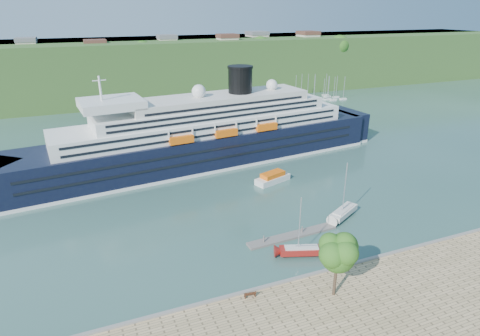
% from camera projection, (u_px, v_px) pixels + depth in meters
% --- Properties ---
extents(ground, '(400.00, 400.00, 0.00)m').
position_uv_depth(ground, '(316.00, 279.00, 58.54)').
color(ground, '#2B4C44').
rests_on(ground, ground).
extents(far_hillside, '(400.00, 50.00, 24.00)m').
position_uv_depth(far_hillside, '(144.00, 68.00, 179.09)').
color(far_hillside, '#2F5120').
rests_on(far_hillside, ground).
extents(quay_coping, '(220.00, 0.50, 0.30)m').
position_uv_depth(quay_coping, '(317.00, 273.00, 57.94)').
color(quay_coping, slate).
rests_on(quay_coping, promenade).
extents(cruise_ship, '(106.86, 26.76, 23.76)m').
position_uv_depth(cruise_ship, '(200.00, 118.00, 97.35)').
color(cruise_ship, black).
rests_on(cruise_ship, ground).
extents(park_bench, '(1.70, 0.85, 1.05)m').
position_uv_depth(park_bench, '(250.00, 294.00, 53.13)').
color(park_bench, '#4B2815').
rests_on(park_bench, promenade).
extents(promenade_tree, '(6.08, 6.08, 10.06)m').
position_uv_depth(promenade_tree, '(337.00, 263.00, 51.94)').
color(promenade_tree, '#2A5A17').
rests_on(promenade_tree, promenade).
extents(floating_pontoon, '(17.02, 2.89, 0.38)m').
position_uv_depth(floating_pontoon, '(293.00, 235.00, 69.30)').
color(floating_pontoon, slate).
rests_on(floating_pontoon, ground).
extents(sailboat_red, '(7.92, 4.49, 9.87)m').
position_uv_depth(sailboat_red, '(303.00, 229.00, 62.09)').
color(sailboat_red, maroon).
rests_on(sailboat_red, ground).
extents(sailboat_white_far, '(8.37, 5.94, 10.68)m').
position_uv_depth(sailboat_white_far, '(346.00, 192.00, 73.76)').
color(sailboat_white_far, silver).
rests_on(sailboat_white_far, ground).
extents(tender_launch, '(9.09, 5.46, 2.38)m').
position_uv_depth(tender_launch, '(273.00, 177.00, 90.62)').
color(tender_launch, orange).
rests_on(tender_launch, ground).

